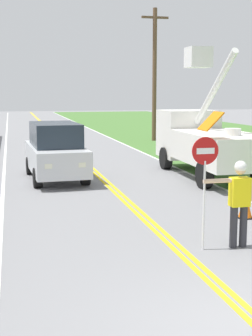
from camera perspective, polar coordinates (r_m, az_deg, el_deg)
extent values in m
cube|color=yellow|center=(25.77, -6.28, 1.75)|extent=(0.11, 110.00, 0.01)
cube|color=yellow|center=(25.79, -5.89, 1.76)|extent=(0.11, 110.00, 0.01)
cube|color=silver|center=(26.48, 1.66, 1.99)|extent=(0.12, 110.00, 0.01)
cube|color=silver|center=(25.57, -14.11, 1.47)|extent=(0.12, 110.00, 0.01)
cylinder|color=#2D2D33|center=(10.41, 13.71, -6.72)|extent=(0.16, 0.16, 0.88)
cylinder|color=#2D2D33|center=(10.32, 12.61, -6.82)|extent=(0.16, 0.16, 0.88)
cube|color=yellow|center=(10.19, 13.31, -2.76)|extent=(0.40, 0.25, 0.60)
cylinder|color=beige|center=(9.94, 10.77, -1.51)|extent=(0.60, 0.10, 0.09)
cylinder|color=beige|center=(10.29, 14.52, -2.52)|extent=(0.09, 0.09, 0.48)
sphere|color=beige|center=(10.11, 13.40, -0.15)|extent=(0.22, 0.22, 0.22)
sphere|color=white|center=(10.10, 13.41, 0.13)|extent=(0.25, 0.25, 0.25)
cylinder|color=silver|center=(9.94, 9.20, -4.44)|extent=(0.04, 0.04, 1.85)
cylinder|color=#B71414|center=(9.74, 9.36, 2.01)|extent=(0.56, 0.03, 0.56)
cube|color=white|center=(9.72, 9.40, 2.00)|extent=(0.38, 0.01, 0.12)
cube|color=white|center=(17.65, 11.16, 2.28)|extent=(2.35, 4.62, 1.10)
cube|color=white|center=(20.81, 7.31, 4.05)|extent=(2.22, 2.12, 2.00)
cube|color=#1E2833|center=(21.75, 6.39, 5.07)|extent=(1.98, 0.08, 0.90)
cylinder|color=silver|center=(16.76, 12.51, 4.19)|extent=(0.56, 0.56, 0.24)
cylinder|color=silver|center=(18.22, 10.40, 9.08)|extent=(0.27, 3.47, 2.76)
cube|color=white|center=(19.80, 8.57, 12.83)|extent=(0.91, 0.91, 0.80)
cube|color=orange|center=(15.44, 9.99, 5.48)|extent=(0.60, 0.81, 0.59)
cylinder|color=black|center=(20.40, 4.73, 1.17)|extent=(0.33, 0.92, 0.92)
cylinder|color=black|center=(21.11, 10.07, 1.32)|extent=(0.33, 0.92, 0.92)
cylinder|color=black|center=(16.41, 9.26, -0.81)|extent=(0.33, 0.92, 0.92)
cube|color=silver|center=(18.03, -8.33, 1.18)|extent=(2.06, 4.68, 0.92)
cube|color=#1E2833|center=(17.94, -8.40, 3.96)|extent=(1.75, 2.93, 0.84)
cube|color=#EAEACC|center=(15.89, -5.23, 0.37)|extent=(0.24, 0.07, 0.16)
cube|color=#EAEACC|center=(15.72, -9.18, 0.20)|extent=(0.24, 0.07, 0.16)
cylinder|color=black|center=(16.85, -4.86, -0.89)|extent=(0.31, 0.69, 0.68)
cylinder|color=black|center=(16.61, -10.42, -1.15)|extent=(0.31, 0.69, 0.68)
cylinder|color=black|center=(19.62, -6.51, 0.48)|extent=(0.31, 0.69, 0.68)
cylinder|color=black|center=(19.41, -11.29, 0.27)|extent=(0.31, 0.69, 0.68)
cylinder|color=brown|center=(32.36, 3.39, 10.86)|extent=(0.28, 0.28, 8.61)
cube|color=brown|center=(32.70, 3.45, 17.36)|extent=(1.80, 0.14, 0.14)
cone|color=orange|center=(12.78, 13.95, -4.24)|extent=(0.36, 0.36, 0.70)
cylinder|color=white|center=(12.77, 13.96, -4.09)|extent=(0.25, 0.25, 0.08)
cube|color=black|center=(12.86, 13.90, -5.69)|extent=(0.40, 0.40, 0.03)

